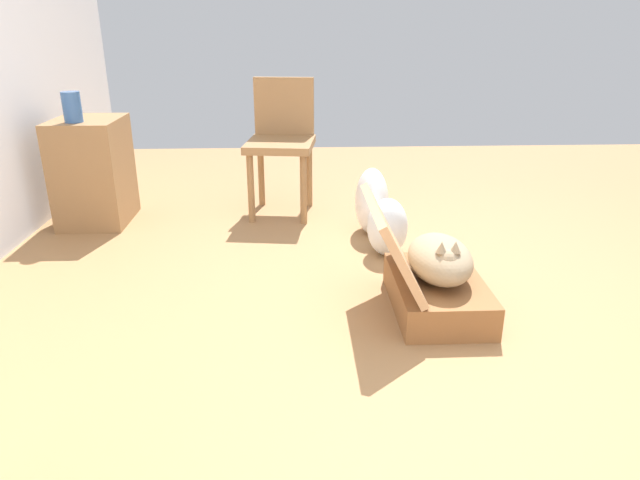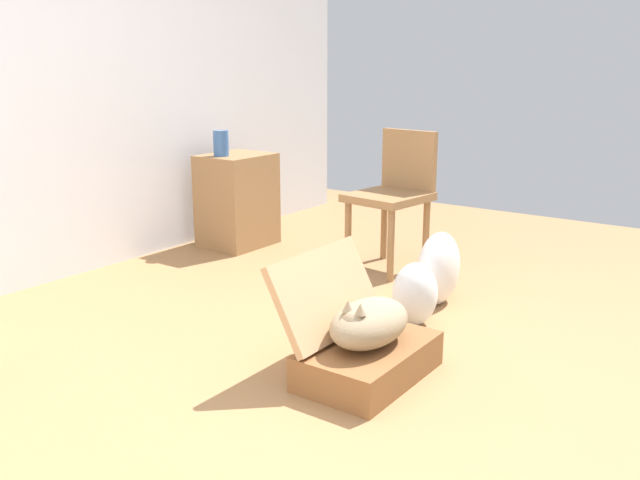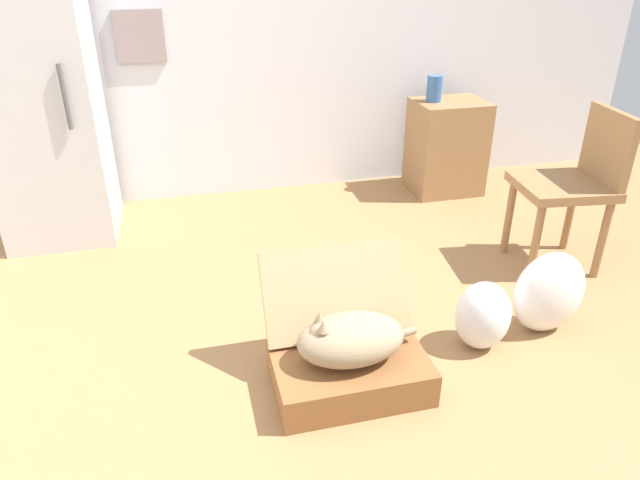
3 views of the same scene
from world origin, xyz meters
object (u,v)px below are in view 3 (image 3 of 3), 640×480
object	(u,v)px
plastic_bag_white	(483,315)
side_table	(446,147)
suitcase_base	(350,373)
plastic_bag_clear	(549,292)
chair	(575,182)
cat	(349,339)
vase_tall	(434,88)
refrigerator	(42,100)

from	to	relation	value
plastic_bag_white	side_table	bearing A→B (deg)	70.03
suitcase_base	plastic_bag_white	xyz separation A→B (m)	(0.66, 0.13, 0.09)
plastic_bag_clear	chair	distance (m)	0.79
cat	vase_tall	xyz separation A→B (m)	(1.21, 1.98, 0.51)
plastic_bag_clear	side_table	distance (m)	1.81
side_table	chair	size ratio (longest dim) A/B	0.75
refrigerator	chair	bearing A→B (deg)	-22.47
cat	suitcase_base	bearing A→B (deg)	-3.45
cat	vase_tall	distance (m)	2.37
refrigerator	vase_tall	xyz separation A→B (m)	(2.54, 0.07, -0.08)
plastic_bag_clear	refrigerator	world-z (taller)	refrigerator
plastic_bag_white	refrigerator	size ratio (longest dim) A/B	0.20
cat	refrigerator	size ratio (longest dim) A/B	0.31
cat	refrigerator	bearing A→B (deg)	124.97
side_table	chair	distance (m)	1.24
chair	plastic_bag_clear	bearing A→B (deg)	-33.20
cat	side_table	size ratio (longest dim) A/B	0.77
side_table	suitcase_base	bearing A→B (deg)	-124.21
vase_tall	chair	xyz separation A→B (m)	(0.29, -1.25, -0.26)
plastic_bag_clear	side_table	bearing A→B (deg)	80.31
suitcase_base	side_table	world-z (taller)	side_table
cat	chair	size ratio (longest dim) A/B	0.58
suitcase_base	refrigerator	distance (m)	2.45
vase_tall	refrigerator	bearing A→B (deg)	-178.32
suitcase_base	side_table	bearing A→B (deg)	55.79
side_table	cat	bearing A→B (deg)	-124.32
suitcase_base	side_table	size ratio (longest dim) A/B	0.93
plastic_bag_white	side_table	world-z (taller)	side_table
side_table	chair	world-z (taller)	chair
plastic_bag_clear	vase_tall	bearing A→B (deg)	84.33
suitcase_base	vase_tall	bearing A→B (deg)	58.70
cat	refrigerator	world-z (taller)	refrigerator
side_table	chair	xyz separation A→B (m)	(0.17, -1.22, 0.17)
suitcase_base	side_table	distance (m)	2.37
plastic_bag_white	side_table	xyz separation A→B (m)	(0.66, 1.82, 0.17)
side_table	vase_tall	xyz separation A→B (m)	(-0.12, 0.02, 0.43)
vase_tall	chair	world-z (taller)	chair
suitcase_base	plastic_bag_clear	distance (m)	1.05
suitcase_base	chair	xyz separation A→B (m)	(1.50, 0.73, 0.43)
refrigerator	chair	distance (m)	3.08
cat	side_table	distance (m)	2.36
suitcase_base	vase_tall	distance (m)	2.41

